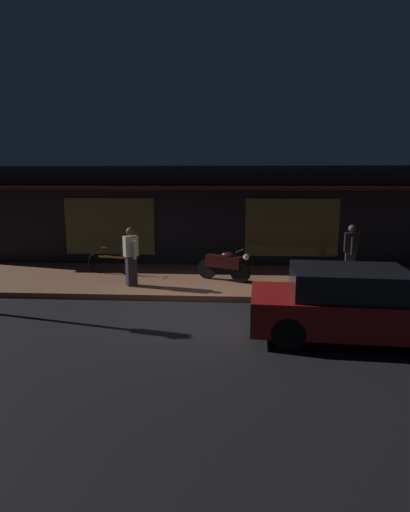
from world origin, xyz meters
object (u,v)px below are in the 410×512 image
(bicycle_parked, at_px, (112,263))
(parked_car_near, at_px, (353,304))
(motorcycle, at_px, (225,264))
(person_photographer, at_px, (131,255))
(person_bystander, at_px, (351,251))

(bicycle_parked, relative_size, parked_car_near, 0.39)
(motorcycle, xyz_separation_m, bicycle_parked, (-3.63, 0.68, -0.14))
(bicycle_parked, distance_m, person_photographer, 1.82)
(person_photographer, xyz_separation_m, person_bystander, (6.40, 1.09, 0.00))
(motorcycle, relative_size, person_bystander, 0.96)
(bicycle_parked, height_order, person_photographer, person_photographer)
(bicycle_parked, bearing_deg, person_photographer, -55.19)
(bicycle_parked, xyz_separation_m, person_photographer, (0.99, -1.43, 0.52))
(person_photographer, relative_size, parked_car_near, 0.40)
(person_photographer, relative_size, person_bystander, 1.00)
(person_photographer, bearing_deg, person_bystander, 9.67)
(parked_car_near, bearing_deg, bicycle_parked, 143.13)
(motorcycle, distance_m, parked_car_near, 4.78)
(bicycle_parked, bearing_deg, parked_car_near, -36.87)
(motorcycle, distance_m, person_bystander, 3.80)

